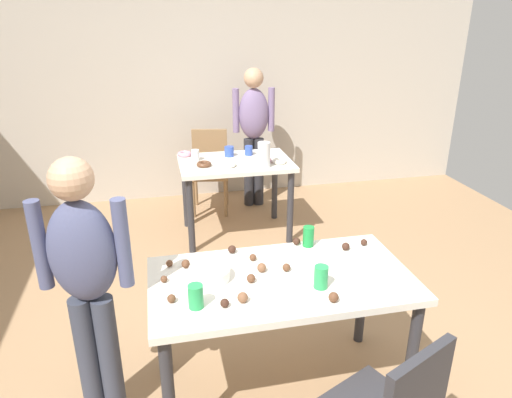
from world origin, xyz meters
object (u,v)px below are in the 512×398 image
at_px(dining_table_far, 235,173).
at_px(pitcher_far, 264,155).
at_px(person_adult_far, 254,126).
at_px(person_girl_near, 86,276).
at_px(chair_far_table, 210,165).
at_px(dining_table_near, 282,292).
at_px(mixing_bowl, 209,274).
at_px(soda_can, 308,236).

relative_size(dining_table_far, pitcher_far, 4.56).
bearing_deg(person_adult_far, person_girl_near, -117.18).
distance_m(person_girl_near, pitcher_far, 2.23).
xyz_separation_m(chair_far_table, pitcher_far, (0.38, -0.94, 0.37)).
bearing_deg(person_girl_near, dining_table_near, -1.29).
xyz_separation_m(dining_table_near, person_adult_far, (0.45, 2.78, 0.25)).
xyz_separation_m(mixing_bowl, soda_can, (0.62, 0.25, 0.03)).
distance_m(chair_far_table, mixing_bowl, 2.75).
height_order(dining_table_near, mixing_bowl, mixing_bowl).
relative_size(mixing_bowl, soda_can, 1.76).
height_order(dining_table_far, soda_can, soda_can).
bearing_deg(soda_can, person_girl_near, -166.78).
bearing_deg(dining_table_far, dining_table_near, -93.30).
distance_m(dining_table_far, mixing_bowl, 2.08).
bearing_deg(mixing_bowl, person_girl_near, -176.27).
relative_size(person_adult_far, soda_can, 12.39).
bearing_deg(chair_far_table, person_adult_far, 0.72).
bearing_deg(dining_table_far, person_adult_far, 65.07).
bearing_deg(dining_table_near, pitcher_far, 79.58).
bearing_deg(dining_table_near, person_adult_far, 80.82).
relative_size(person_girl_near, soda_can, 11.98).
bearing_deg(person_girl_near, person_adult_far, 62.82).
distance_m(mixing_bowl, pitcher_far, 1.91).
xyz_separation_m(soda_can, pitcher_far, (0.09, 1.53, 0.05)).
height_order(chair_far_table, soda_can, soda_can).
bearing_deg(dining_table_near, dining_table_far, 86.70).
bearing_deg(dining_table_near, person_girl_near, 178.71).
relative_size(dining_table_near, soda_can, 11.28).
distance_m(dining_table_near, soda_can, 0.42).
relative_size(person_adult_far, pitcher_far, 6.62).
bearing_deg(dining_table_far, person_girl_near, -117.94).
height_order(chair_far_table, person_adult_far, person_adult_far).
height_order(dining_table_far, person_girl_near, person_girl_near).
distance_m(chair_far_table, person_adult_far, 0.64).
height_order(soda_can, pitcher_far, pitcher_far).
bearing_deg(mixing_bowl, dining_table_far, 76.20).
distance_m(person_girl_near, mixing_bowl, 0.60).
distance_m(dining_table_far, person_girl_near, 2.33).
xyz_separation_m(dining_table_near, chair_far_table, (-0.04, 2.78, -0.16)).
distance_m(dining_table_near, mixing_bowl, 0.40).
xyz_separation_m(person_girl_near, soda_can, (1.21, 0.28, -0.06)).
xyz_separation_m(chair_far_table, person_adult_far, (0.49, 0.01, 0.41)).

